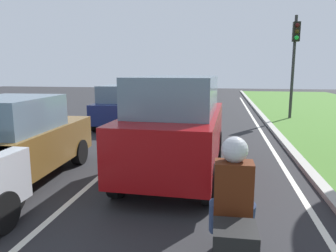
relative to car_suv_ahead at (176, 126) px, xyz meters
The scene contains 10 objects.
ground_plane 5.79m from the car_suv_ahead, 100.27° to the left, with size 60.00×60.00×0.00m, color #262628.
lane_line_center 5.95m from the car_suv_ahead, 107.05° to the left, with size 0.12×32.00×0.01m, color silver.
lane_line_right_edge 6.26m from the car_suv_ahead, 65.11° to the left, with size 0.12×32.00×0.01m, color silver.
curb_right 6.47m from the car_suv_ahead, 61.03° to the left, with size 0.24×48.00×0.12m, color #9E9B93.
car_suv_ahead is the anchor object (origin of this frame).
car_sedan_left_lane 3.52m from the car_suv_ahead, 162.29° to the right, with size 1.98×4.37×1.86m.
car_hatchback_far 6.76m from the car_suv_ahead, 118.36° to the left, with size 1.77×3.72×1.78m.
motorcycle 4.02m from the car_suv_ahead, 73.03° to the right, with size 0.41×1.90×1.01m.
rider_person 3.93m from the car_suv_ahead, 72.85° to the right, with size 0.50×0.40×1.16m.
traffic_light_near_right 10.48m from the car_suv_ahead, 64.84° to the left, with size 0.32×0.50×4.96m.
Camera 1 is at (2.02, 1.39, 2.42)m, focal length 33.95 mm.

